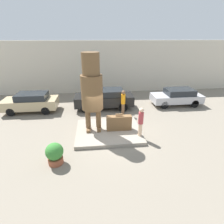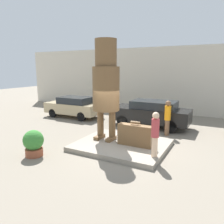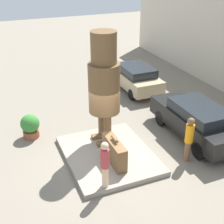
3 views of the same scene
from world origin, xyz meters
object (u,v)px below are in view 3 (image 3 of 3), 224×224
giant_suitcase (114,152)px  parked_car_tan (135,77)px  parked_car_black (196,120)px  worker_hivis (189,138)px  statue_figure (104,81)px  planter_pot (30,126)px  tourist (105,163)px

giant_suitcase → parked_car_tan: (-6.32, 3.99, 0.13)m
giant_suitcase → parked_car_black: 4.07m
parked_car_tan → parked_car_black: (5.72, 0.03, 0.07)m
worker_hivis → statue_figure: bearing=-131.8°
statue_figure → parked_car_tan: size_ratio=1.12×
planter_pot → tourist: bearing=21.0°
statue_figure → worker_hivis: bearing=48.2°
tourist → parked_car_black: size_ratio=0.37×
statue_figure → parked_car_black: size_ratio=0.98×
parked_car_black → worker_hivis: worker_hivis is taller
worker_hivis → planter_pot: bearing=-127.6°
tourist → giant_suitcase: bearing=144.0°
parked_car_black → tourist: bearing=109.5°
giant_suitcase → tourist: size_ratio=0.88×
giant_suitcase → parked_car_black: (-0.60, 4.02, 0.20)m
giant_suitcase → worker_hivis: (0.70, 2.73, 0.35)m
statue_figure → planter_pot: 3.99m
parked_car_tan → tourist: bearing=147.2°
planter_pot → worker_hivis: (4.04, 5.24, 0.46)m
tourist → worker_hivis: size_ratio=0.93×
tourist → worker_hivis: tourist is taller
parked_car_tan → parked_car_black: bearing=-179.7°
statue_figure → giant_suitcase: size_ratio=3.00×
giant_suitcase → statue_figure: bearing=171.9°
parked_car_black → planter_pot: 7.08m
giant_suitcase → parked_car_tan: size_ratio=0.37×
statue_figure → tourist: size_ratio=2.64×
statue_figure → worker_hivis: size_ratio=2.45×
tourist → parked_car_tan: tourist is taller
parked_car_black → worker_hivis: 1.84m
parked_car_black → planter_pot: (-2.73, -6.53, -0.31)m
giant_suitcase → worker_hivis: 2.84m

